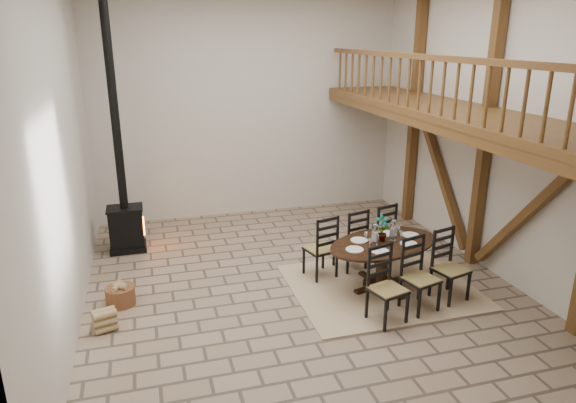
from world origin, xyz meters
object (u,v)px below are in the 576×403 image
object	(u,v)px
dining_table	(382,264)
wood_stove	(123,196)
log_basket	(120,295)
log_stack	(105,320)

from	to	relation	value
dining_table	wood_stove	xyz separation A→B (m)	(-4.14, 2.83, 0.69)
wood_stove	log_basket	size ratio (longest dim) A/B	10.90
log_basket	wood_stove	bearing A→B (deg)	87.59
log_basket	dining_table	bearing A→B (deg)	-8.01
dining_table	log_basket	world-z (taller)	dining_table
dining_table	log_stack	world-z (taller)	dining_table
log_basket	log_stack	bearing A→B (deg)	-104.69
log_basket	log_stack	size ratio (longest dim) A/B	1.24
dining_table	wood_stove	bearing A→B (deg)	130.65
wood_stove	dining_table	bearing A→B (deg)	-34.53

